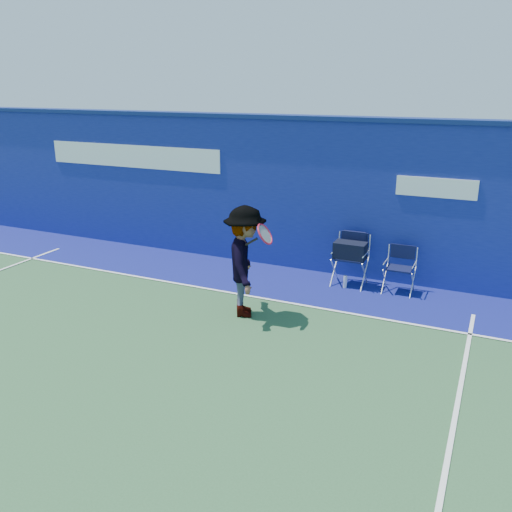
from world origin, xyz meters
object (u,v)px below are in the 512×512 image
at_px(directors_chair_left, 350,264).
at_px(water_bottle, 345,282).
at_px(directors_chair_right, 399,278).
at_px(tennis_player, 245,262).

relative_size(directors_chair_left, water_bottle, 4.15).
relative_size(directors_chair_right, tennis_player, 0.46).
relative_size(directors_chair_left, directors_chair_right, 1.17).
xyz_separation_m(directors_chair_left, directors_chair_right, (0.92, 0.01, -0.16)).
bearing_deg(water_bottle, directors_chair_right, 11.71).
height_order(directors_chair_right, tennis_player, tennis_player).
relative_size(directors_chair_left, tennis_player, 0.54).
distance_m(water_bottle, tennis_player, 2.34).
distance_m(directors_chair_left, water_bottle, 0.36).
bearing_deg(directors_chair_right, directors_chair_left, -179.67).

